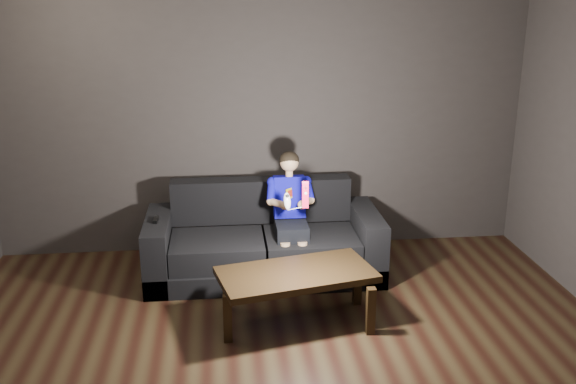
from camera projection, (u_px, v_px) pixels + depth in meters
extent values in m
cube|color=#393231|center=(261.00, 111.00, 5.98)|extent=(5.00, 0.04, 2.70)
cube|color=black|center=(264.00, 265.00, 5.72)|extent=(2.04, 0.88, 0.18)
cube|color=black|center=(218.00, 250.00, 5.53)|extent=(0.80, 0.62, 0.21)
cube|color=black|center=(311.00, 247.00, 5.61)|extent=(0.80, 0.62, 0.21)
cube|color=black|center=(261.00, 200.00, 5.88)|extent=(1.63, 0.20, 0.40)
cube|color=black|center=(159.00, 249.00, 5.57)|extent=(0.20, 0.88, 0.56)
cube|color=black|center=(366.00, 241.00, 5.75)|extent=(0.20, 0.88, 0.56)
cube|color=black|center=(291.00, 230.00, 5.52)|extent=(0.27, 0.35, 0.13)
cube|color=#1611A1|center=(289.00, 197.00, 5.62)|extent=(0.27, 0.19, 0.38)
cube|color=yellow|center=(290.00, 193.00, 5.53)|extent=(0.08, 0.08, 0.09)
cube|color=red|center=(290.00, 193.00, 5.53)|extent=(0.05, 0.05, 0.06)
cylinder|color=#E2AD7E|center=(289.00, 174.00, 5.56)|extent=(0.06, 0.06, 0.05)
sphere|color=#E2AD7E|center=(289.00, 162.00, 5.53)|extent=(0.16, 0.16, 0.16)
ellipsoid|color=black|center=(289.00, 160.00, 5.53)|extent=(0.17, 0.17, 0.15)
cylinder|color=#1611A1|center=(271.00, 192.00, 5.53)|extent=(0.07, 0.21, 0.17)
cylinder|color=#1611A1|center=(309.00, 191.00, 5.56)|extent=(0.07, 0.21, 0.17)
cylinder|color=#E2AD7E|center=(278.00, 201.00, 5.41)|extent=(0.13, 0.22, 0.09)
cylinder|color=#E2AD7E|center=(307.00, 200.00, 5.43)|extent=(0.13, 0.22, 0.09)
sphere|color=#E2AD7E|center=(285.00, 205.00, 5.33)|extent=(0.08, 0.08, 0.08)
sphere|color=#E2AD7E|center=(302.00, 205.00, 5.35)|extent=(0.08, 0.08, 0.08)
cylinder|color=#E2AD7E|center=(285.00, 260.00, 5.40)|extent=(0.08, 0.08, 0.31)
cylinder|color=#E2AD7E|center=(302.00, 259.00, 5.42)|extent=(0.08, 0.08, 0.31)
cube|color=#EA1948|center=(305.00, 194.00, 5.12)|extent=(0.06, 0.09, 0.22)
cube|color=maroon|center=(306.00, 188.00, 5.07)|extent=(0.04, 0.01, 0.03)
cylinder|color=silver|center=(306.00, 197.00, 5.10)|extent=(0.02, 0.01, 0.02)
ellipsoid|color=silver|center=(287.00, 201.00, 5.12)|extent=(0.08, 0.10, 0.15)
cylinder|color=black|center=(288.00, 196.00, 5.07)|extent=(0.03, 0.01, 0.03)
cube|color=black|center=(156.00, 220.00, 5.43)|extent=(0.04, 0.14, 0.03)
cube|color=black|center=(156.00, 216.00, 5.47)|extent=(0.02, 0.02, 0.00)
cube|color=black|center=(296.00, 275.00, 4.81)|extent=(1.25, 0.81, 0.05)
cube|color=black|center=(228.00, 318.00, 4.59)|extent=(0.06, 0.06, 0.37)
cube|color=black|center=(371.00, 311.00, 4.70)|extent=(0.06, 0.06, 0.37)
cube|color=black|center=(227.00, 289.00, 5.04)|extent=(0.06, 0.06, 0.37)
cube|color=black|center=(357.00, 283.00, 5.14)|extent=(0.06, 0.06, 0.37)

